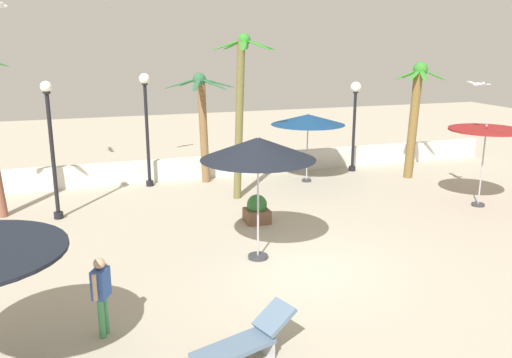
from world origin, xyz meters
name	(u,v)px	position (x,y,z in m)	size (l,w,h in m)	color
ground_plane	(297,268)	(0.00, 0.00, 0.00)	(56.00, 56.00, 0.00)	#B2A893
boundary_wall	(209,167)	(0.00, 9.17, 0.42)	(25.20, 0.30, 0.84)	silver
patio_umbrella_1	(486,134)	(7.53, 2.73, 2.40)	(2.31, 2.31, 2.69)	#333338
patio_umbrella_2	(258,149)	(-0.72, 0.84, 2.78)	(2.78, 2.78, 3.10)	#333338
patio_umbrella_3	(308,120)	(3.40, 7.37, 2.39)	(2.79, 2.79, 2.65)	#333338
palm_tree_0	(415,107)	(7.59, 6.70, 2.79)	(1.94, 1.93, 4.49)	brown
palm_tree_2	(202,113)	(-0.37, 8.52, 2.64)	(2.60, 2.47, 4.13)	brown
palm_tree_3	(241,99)	(0.40, 6.06, 3.40)	(2.09, 2.02, 5.50)	brown
lamp_post_0	(51,141)	(-5.55, 5.65, 2.40)	(0.33, 0.33, 4.15)	black
lamp_post_1	(146,116)	(-2.42, 8.58, 2.62)	(0.39, 0.39, 4.14)	black
lamp_post_2	(355,112)	(5.89, 8.36, 2.46)	(0.42, 0.42, 3.67)	black
lounge_chair_0	(245,341)	(-2.32, -3.31, 0.40)	(1.95, 1.13, 0.83)	#B7B7BC
guest_1	(101,290)	(-4.54, -1.70, 0.92)	(0.37, 0.51, 1.53)	#3F8C59
seagull_1	(2,6)	(-7.02, 10.74, 6.46)	(0.38, 1.40, 0.16)	white
seagull_2	(479,84)	(7.20, 2.90, 3.95)	(0.39, 1.19, 0.14)	white
planter	(257,210)	(0.10, 3.44, 0.38)	(0.70, 0.70, 0.85)	brown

